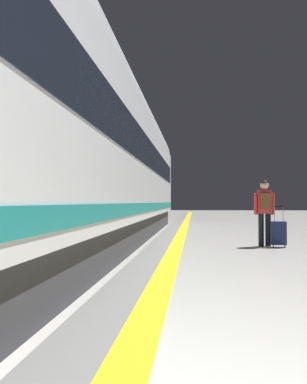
{
  "coord_description": "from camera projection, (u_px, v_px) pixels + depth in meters",
  "views": [
    {
      "loc": [
        -0.2,
        1.37,
        1.15
      ],
      "look_at": [
        -0.81,
        7.76,
        1.3
      ],
      "focal_mm": 39.78,
      "sensor_mm": 36.0,
      "label": 1
    }
  ],
  "objects": [
    {
      "name": "tactile_edge_band",
      "position": [
        152.0,
        258.0,
        8.64
      ],
      "size": [
        0.75,
        80.0,
        0.01
      ],
      "primitive_type": "cube",
      "color": "slate",
      "rests_on": "ground"
    },
    {
      "name": "passenger_near",
      "position": [
        265.0,
        207.0,
        11.01
      ],
      "size": [
        0.53,
        0.35,
        1.71
      ],
      "color": "black",
      "rests_on": "ground"
    },
    {
      "name": "safety_line_strip",
      "position": [
        171.0,
        258.0,
        8.6
      ],
      "size": [
        0.36,
        80.0,
        0.01
      ],
      "primitive_type": "cube",
      "color": "yellow",
      "rests_on": "ground"
    },
    {
      "name": "suitcase_near",
      "position": [
        279.0,
        233.0,
        10.78
      ],
      "size": [
        0.41,
        0.29,
        1.04
      ],
      "color": "#19234C",
      "rests_on": "ground"
    },
    {
      "name": "high_speed_train",
      "position": [
        36.0,
        123.0,
        7.29
      ],
      "size": [
        2.94,
        33.08,
        4.97
      ],
      "color": "#38383D",
      "rests_on": "ground"
    }
  ]
}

